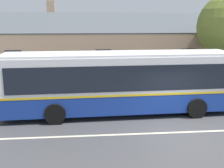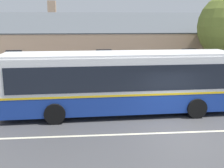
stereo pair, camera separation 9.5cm
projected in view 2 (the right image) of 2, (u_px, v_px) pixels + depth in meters
name	position (u px, v px, depth m)	size (l,w,h in m)	color
ground_plane	(181.00, 132.00, 12.22)	(300.00, 300.00, 0.00)	#424244
sidewalk_far	(150.00, 95.00, 18.03)	(60.00, 3.00, 0.15)	gray
lane_divider_stripe	(181.00, 132.00, 12.22)	(60.00, 0.16, 0.01)	beige
community_building	(135.00, 51.00, 25.48)	(27.44, 10.48, 6.49)	tan
transit_bus	(120.00, 81.00, 14.46)	(12.05, 3.05, 3.18)	navy
bench_down_street	(75.00, 89.00, 17.45)	(1.84, 0.51, 0.94)	brown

